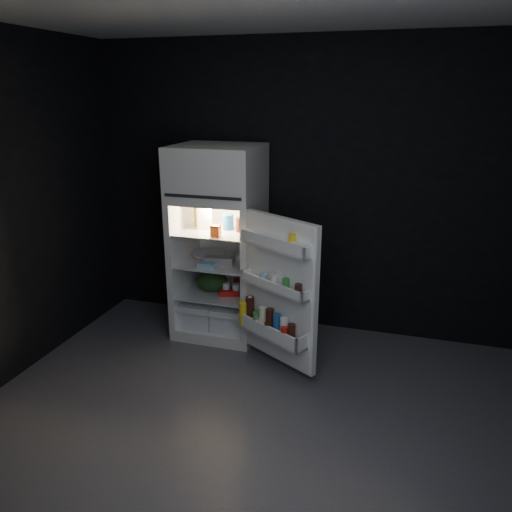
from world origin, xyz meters
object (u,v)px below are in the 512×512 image
(refrigerator, at_px, (220,235))
(fridge_door, at_px, (277,294))
(milk_jug, at_px, (205,215))
(egg_carton, at_px, (219,261))
(yogurt_tray, at_px, (232,292))

(refrigerator, bearing_deg, fridge_door, -38.88)
(milk_jug, relative_size, egg_carton, 0.91)
(refrigerator, relative_size, milk_jug, 7.42)
(milk_jug, distance_m, yogurt_tray, 0.75)
(yogurt_tray, bearing_deg, refrigerator, 125.63)
(egg_carton, xyz_separation_m, yogurt_tray, (0.11, 0.04, -0.31))
(fridge_door, xyz_separation_m, yogurt_tray, (-0.55, 0.46, -0.23))
(refrigerator, distance_m, egg_carton, 0.24)
(fridge_door, relative_size, egg_carton, 4.62)
(fridge_door, bearing_deg, refrigerator, 141.12)
(fridge_door, bearing_deg, egg_carton, 147.07)
(fridge_door, distance_m, egg_carton, 0.79)
(refrigerator, height_order, milk_jug, refrigerator)
(fridge_door, distance_m, milk_jug, 1.09)
(milk_jug, xyz_separation_m, yogurt_tray, (0.28, -0.07, -0.69))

